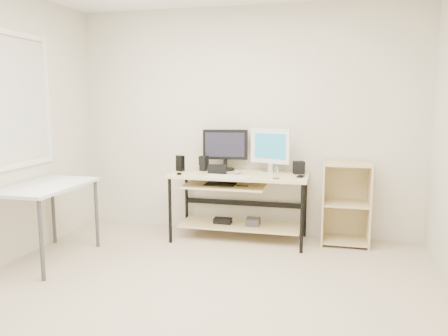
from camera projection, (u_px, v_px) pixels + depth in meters
room at (177, 132)px, 3.20m from camera, size 4.01×4.01×2.62m
desk at (237, 192)px, 4.85m from camera, size 1.50×0.65×0.75m
side_table at (46, 193)px, 4.19m from camera, size 0.60×1.00×0.75m
shelf_unit at (346, 202)px, 4.74m from camera, size 0.50×0.40×0.90m
black_monitor at (225, 147)px, 5.01m from camera, size 0.52×0.21×0.47m
white_imac at (270, 147)px, 4.84m from camera, size 0.46×0.17×0.49m
keyboard at (228, 176)px, 4.59m from camera, size 0.49×0.16×0.02m
mouse at (238, 172)px, 4.80m from camera, size 0.10×0.13×0.04m
center_speaker at (217, 169)px, 4.79m from camera, size 0.21×0.11×0.10m
speaker_left at (204, 163)px, 5.00m from camera, size 0.11×0.11×0.17m
speaker_right at (299, 168)px, 4.79m from camera, size 0.14×0.14×0.14m
audio_controller at (180, 163)px, 4.98m from camera, size 0.11×0.09×0.18m
volume_puck at (179, 174)px, 4.73m from camera, size 0.07×0.07×0.02m
smartphone at (301, 176)px, 4.60m from camera, size 0.09×0.14×0.01m
coaster at (276, 178)px, 4.50m from camera, size 0.10×0.10×0.01m
drinking_glass at (276, 172)px, 4.49m from camera, size 0.07×0.07×0.12m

